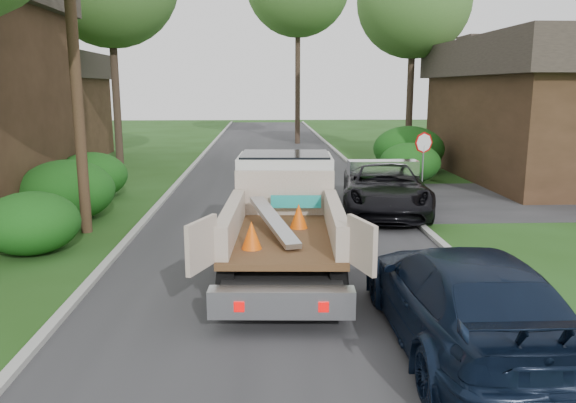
# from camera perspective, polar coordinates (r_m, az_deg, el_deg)

# --- Properties ---
(ground) EXTENTS (120.00, 120.00, 0.00)m
(ground) POSITION_cam_1_polar(r_m,az_deg,el_deg) (11.38, 0.09, -9.20)
(ground) COLOR #1D3E11
(ground) RESTS_ON ground
(road) EXTENTS (8.00, 90.00, 0.02)m
(road) POSITION_cam_1_polar(r_m,az_deg,el_deg) (21.03, -1.16, 0.51)
(road) COLOR #28282B
(road) RESTS_ON ground
(curb_left) EXTENTS (0.20, 90.00, 0.12)m
(curb_left) POSITION_cam_1_polar(r_m,az_deg,el_deg) (21.32, -12.25, 0.55)
(curb_left) COLOR #9E9E99
(curb_left) RESTS_ON ground
(curb_right) EXTENTS (0.20, 90.00, 0.12)m
(curb_right) POSITION_cam_1_polar(r_m,az_deg,el_deg) (21.51, 9.83, 0.74)
(curb_right) COLOR #9E9E99
(curb_right) RESTS_ON ground
(stop_sign) EXTENTS (0.71, 0.32, 2.48)m
(stop_sign) POSITION_cam_1_polar(r_m,az_deg,el_deg) (20.56, 13.59, 4.93)
(stop_sign) COLOR slate
(stop_sign) RESTS_ON ground
(utility_pole) EXTENTS (2.42, 1.25, 10.00)m
(utility_pole) POSITION_cam_1_polar(r_m,az_deg,el_deg) (16.43, -20.94, 14.80)
(utility_pole) COLOR #382619
(utility_pole) RESTS_ON ground
(house_left_far) EXTENTS (7.56, 7.56, 6.00)m
(house_left_far) POSITION_cam_1_polar(r_m,az_deg,el_deg) (35.14, -24.59, 8.93)
(house_left_far) COLOR #342315
(house_left_far) RESTS_ON ground
(house_right) EXTENTS (9.72, 12.96, 6.20)m
(house_right) POSITION_cam_1_polar(r_m,az_deg,el_deg) (28.10, 26.47, 8.58)
(house_right) COLOR #342315
(house_right) RESTS_ON ground
(hedge_left_a) EXTENTS (2.34, 2.34, 1.53)m
(hedge_left_a) POSITION_cam_1_polar(r_m,az_deg,el_deg) (15.14, -24.65, -1.99)
(hedge_left_a) COLOR #0F430F
(hedge_left_a) RESTS_ON ground
(hedge_left_b) EXTENTS (2.86, 2.86, 1.87)m
(hedge_left_b) POSITION_cam_1_polar(r_m,az_deg,el_deg) (18.42, -21.55, 1.06)
(hedge_left_b) COLOR #0F430F
(hedge_left_b) RESTS_ON ground
(hedge_left_c) EXTENTS (2.60, 2.60, 1.70)m
(hedge_left_c) POSITION_cam_1_polar(r_m,az_deg,el_deg) (21.81, -19.35, 2.51)
(hedge_left_c) COLOR #0F430F
(hedge_left_c) RESTS_ON ground
(hedge_right_a) EXTENTS (2.60, 2.60, 1.70)m
(hedge_right_a) POSITION_cam_1_polar(r_m,az_deg,el_deg) (24.66, 12.28, 3.88)
(hedge_right_a) COLOR #0F430F
(hedge_right_a) RESTS_ON ground
(hedge_right_b) EXTENTS (3.38, 3.38, 2.21)m
(hedge_right_b) POSITION_cam_1_polar(r_m,az_deg,el_deg) (27.69, 12.15, 5.23)
(hedge_right_b) COLOR #0F430F
(hedge_right_b) RESTS_ON ground
(tree_right_far) EXTENTS (6.00, 6.00, 11.50)m
(tree_right_far) POSITION_cam_1_polar(r_m,az_deg,el_deg) (31.97, 12.68, 19.29)
(tree_right_far) COLOR #2D2119
(tree_right_far) RESTS_ON ground
(flatbed_truck) EXTENTS (3.00, 6.53, 2.43)m
(flatbed_truck) POSITION_cam_1_polar(r_m,az_deg,el_deg) (12.93, -0.37, -0.57)
(flatbed_truck) COLOR black
(flatbed_truck) RESTS_ON ground
(black_pickup) EXTENTS (3.53, 6.16, 1.62)m
(black_pickup) POSITION_cam_1_polar(r_m,az_deg,el_deg) (18.60, 9.79, 1.40)
(black_pickup) COLOR black
(black_pickup) RESTS_ON ground
(navy_suv) EXTENTS (2.28, 5.58, 1.62)m
(navy_suv) POSITION_cam_1_polar(r_m,az_deg,el_deg) (9.28, 17.32, -9.34)
(navy_suv) COLOR black
(navy_suv) RESTS_ON ground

